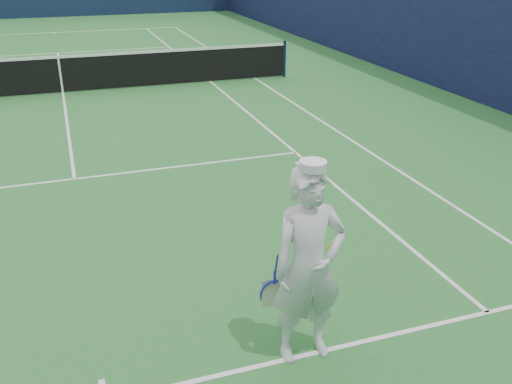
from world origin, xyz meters
TOP-DOWN VIEW (x-y plane):
  - ground at (0.00, 0.00)m, footprint 80.00×80.00m
  - court_markings at (0.00, 0.00)m, footprint 11.03×23.83m
  - windscreen_fence at (0.00, 0.00)m, footprint 20.12×36.12m
  - tennis_net at (0.00, 0.00)m, footprint 12.88×0.09m
  - tennis_player at (1.95, -11.84)m, footprint 0.79×0.49m

SIDE VIEW (x-z plane):
  - ground at x=0.00m, z-range 0.00..0.00m
  - court_markings at x=0.00m, z-range 0.00..0.01m
  - tennis_net at x=0.00m, z-range 0.02..1.09m
  - tennis_player at x=1.95m, z-range -0.02..2.00m
  - windscreen_fence at x=0.00m, z-range 0.00..4.00m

